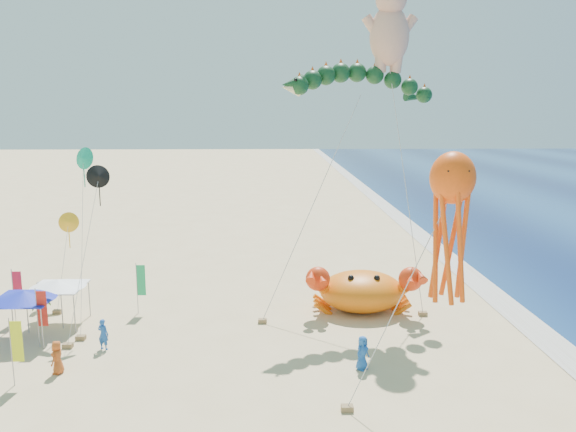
# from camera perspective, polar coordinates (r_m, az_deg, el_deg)

# --- Properties ---
(ground) EXTENTS (320.00, 320.00, 0.00)m
(ground) POSITION_cam_1_polar(r_m,az_deg,el_deg) (30.94, 3.91, -12.59)
(ground) COLOR #D1B784
(ground) RESTS_ON ground
(foam_strip) EXTENTS (320.00, 320.00, 0.00)m
(foam_strip) POSITION_cam_1_polar(r_m,az_deg,el_deg) (34.22, 24.75, -11.24)
(foam_strip) COLOR silver
(foam_strip) RESTS_ON ground
(crab_inflatable) EXTENTS (7.01, 4.47, 3.07)m
(crab_inflatable) POSITION_cam_1_polar(r_m,az_deg,el_deg) (35.13, 7.53, -7.45)
(crab_inflatable) COLOR orange
(crab_inflatable) RESTS_ON ground
(dragon_kite) EXTENTS (11.15, 6.75, 14.75)m
(dragon_kite) POSITION_cam_1_polar(r_m,az_deg,el_deg) (35.46, 7.18, 12.84)
(dragon_kite) COLOR #0D3218
(dragon_kite) RESTS_ON ground
(cherub_kite) EXTENTS (3.35, 4.57, 19.88)m
(cherub_kite) POSITION_cam_1_polar(r_m,az_deg,el_deg) (36.45, 10.32, 18.57)
(cherub_kite) COLOR #DB9C85
(cherub_kite) RESTS_ON ground
(octopus_kite) EXTENTS (4.94, 1.57, 10.68)m
(octopus_kite) POSITION_cam_1_polar(r_m,az_deg,el_deg) (22.44, 16.16, -0.01)
(octopus_kite) COLOR #F84E0D
(octopus_kite) RESTS_ON ground
(canopy_blue) EXTENTS (3.35, 3.35, 2.71)m
(canopy_blue) POSITION_cam_1_polar(r_m,az_deg,el_deg) (33.55, -25.22, -7.30)
(canopy_blue) COLOR gray
(canopy_blue) RESTS_ON ground
(canopy_white) EXTENTS (3.11, 3.11, 2.71)m
(canopy_white) POSITION_cam_1_polar(r_m,az_deg,el_deg) (34.97, -22.33, -6.39)
(canopy_white) COLOR gray
(canopy_white) RESTS_ON ground
(feather_flags) EXTENTS (7.44, 9.18, 3.20)m
(feather_flags) POSITION_cam_1_polar(r_m,az_deg,el_deg) (32.94, -22.38, -8.19)
(feather_flags) COLOR gray
(feather_flags) RESTS_ON ground
(beachgoers) EXTENTS (20.01, 9.70, 1.90)m
(beachgoers) POSITION_cam_1_polar(r_m,az_deg,el_deg) (33.15, -21.69, -10.10)
(beachgoers) COLOR #A6471A
(beachgoers) RESTS_ON ground
(small_kites) EXTENTS (9.10, 12.52, 10.17)m
(small_kites) POSITION_cam_1_polar(r_m,az_deg,el_deg) (34.46, -24.33, -0.19)
(small_kites) COLOR #F6A91B
(small_kites) RESTS_ON ground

